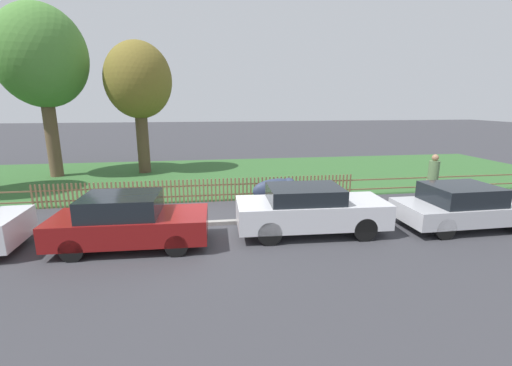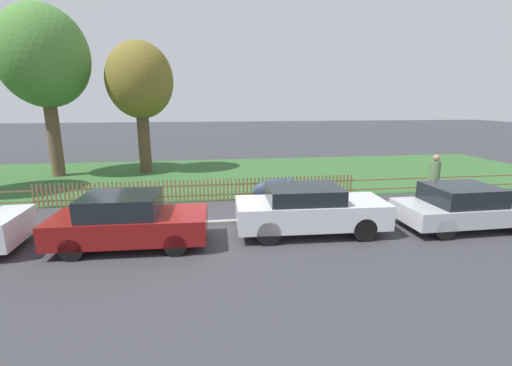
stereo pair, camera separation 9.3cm
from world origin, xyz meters
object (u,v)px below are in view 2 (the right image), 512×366
(tree_mid_park, at_px, (140,82))
(covered_motorcycle, at_px, (279,190))
(pedestrian_near_fence, at_px, (434,176))
(parked_car_red_compact, at_px, (309,209))
(tree_behind_motorcycle, at_px, (44,58))
(parked_car_white_van, at_px, (464,206))
(parked_car_navy_estate, at_px, (128,221))

(tree_mid_park, bearing_deg, covered_motorcycle, -51.55)
(tree_mid_park, relative_size, pedestrian_near_fence, 3.66)
(parked_car_red_compact, xyz_separation_m, tree_behind_motorcycle, (-10.58, 9.67, 5.11))
(parked_car_red_compact, relative_size, parked_car_white_van, 1.07)
(parked_car_navy_estate, bearing_deg, pedestrian_near_fence, 15.45)
(parked_car_red_compact, height_order, covered_motorcycle, parked_car_red_compact)
(tree_mid_park, bearing_deg, tree_behind_motorcycle, -174.78)
(parked_car_white_van, relative_size, tree_mid_park, 0.59)
(parked_car_red_compact, height_order, parked_car_white_van, parked_car_red_compact)
(parked_car_white_van, bearing_deg, parked_car_red_compact, 176.67)
(parked_car_navy_estate, bearing_deg, parked_car_white_van, 1.90)
(parked_car_navy_estate, bearing_deg, covered_motorcycle, 33.48)
(tree_behind_motorcycle, relative_size, tree_mid_park, 1.22)
(parked_car_navy_estate, distance_m, covered_motorcycle, 5.47)
(parked_car_white_van, height_order, covered_motorcycle, parked_car_white_van)
(parked_car_white_van, bearing_deg, covered_motorcycle, 150.06)
(parked_car_white_van, relative_size, covered_motorcycle, 2.08)
(covered_motorcycle, height_order, pedestrian_near_fence, pedestrian_near_fence)
(tree_mid_park, distance_m, pedestrian_near_fence, 14.56)
(parked_car_white_van, bearing_deg, tree_mid_park, 136.23)
(pedestrian_near_fence, bearing_deg, parked_car_red_compact, -134.20)
(pedestrian_near_fence, bearing_deg, parked_car_navy_estate, -143.40)
(parked_car_navy_estate, bearing_deg, tree_mid_park, 98.74)
(covered_motorcycle, bearing_deg, parked_car_red_compact, -85.54)
(parked_car_navy_estate, relative_size, pedestrian_near_fence, 2.16)
(parked_car_red_compact, xyz_separation_m, pedestrian_near_fence, (5.52, 2.32, 0.32))
(parked_car_white_van, bearing_deg, tree_behind_motorcycle, 146.52)
(parked_car_navy_estate, relative_size, parked_car_red_compact, 0.93)
(covered_motorcycle, relative_size, pedestrian_near_fence, 1.05)
(parked_car_white_van, height_order, tree_mid_park, tree_mid_park)
(tree_behind_motorcycle, bearing_deg, parked_car_white_van, -32.76)
(parked_car_navy_estate, xyz_separation_m, parked_car_white_van, (9.78, -0.00, -0.03))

